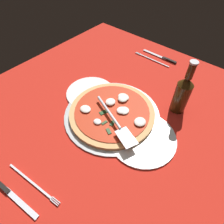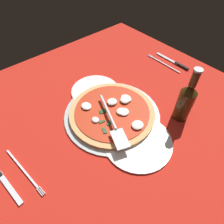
{
  "view_description": "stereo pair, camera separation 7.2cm",
  "coord_description": "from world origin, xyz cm",
  "px_view_note": "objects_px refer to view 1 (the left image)",
  "views": [
    {
      "loc": [
        -32.65,
        39.12,
        56.52
      ],
      "look_at": [
        -1.75,
        2.66,
        2.0
      ],
      "focal_mm": 30.51,
      "sensor_mm": 36.0,
      "label": 1
    },
    {
      "loc": [
        -37.8,
        34.03,
        56.52
      ],
      "look_at": [
        -1.75,
        2.66,
        2.0
      ],
      "focal_mm": 30.51,
      "sensor_mm": 36.0,
      "label": 2
    }
  ],
  "objects_px": {
    "dinner_plate_right": "(90,93)",
    "beer_bottle": "(182,93)",
    "pizza": "(112,112)",
    "place_setting_far": "(22,189)",
    "dinner_plate_left": "(142,138)",
    "pizza_server": "(115,121)",
    "place_setting_near": "(157,59)"
  },
  "relations": [
    {
      "from": "dinner_plate_right",
      "to": "place_setting_far",
      "type": "distance_m",
      "value": 0.44
    },
    {
      "from": "dinner_plate_right",
      "to": "beer_bottle",
      "type": "distance_m",
      "value": 0.37
    },
    {
      "from": "dinner_plate_left",
      "to": "place_setting_near",
      "type": "height_order",
      "value": "place_setting_near"
    },
    {
      "from": "pizza",
      "to": "place_setting_near",
      "type": "bearing_deg",
      "value": -81.31
    },
    {
      "from": "dinner_plate_left",
      "to": "pizza_server",
      "type": "distance_m",
      "value": 0.11
    },
    {
      "from": "dinner_plate_left",
      "to": "pizza",
      "type": "bearing_deg",
      "value": -5.93
    },
    {
      "from": "dinner_plate_left",
      "to": "dinner_plate_right",
      "type": "xyz_separation_m",
      "value": [
        0.3,
        -0.05,
        0.0
      ]
    },
    {
      "from": "place_setting_near",
      "to": "beer_bottle",
      "type": "xyz_separation_m",
      "value": [
        -0.24,
        0.25,
        0.08
      ]
    },
    {
      "from": "pizza",
      "to": "dinner_plate_right",
      "type": "bearing_deg",
      "value": -11.92
    },
    {
      "from": "dinner_plate_right",
      "to": "place_setting_far",
      "type": "relative_size",
      "value": 0.9
    },
    {
      "from": "dinner_plate_right",
      "to": "place_setting_far",
      "type": "xyz_separation_m",
      "value": [
        -0.13,
        0.42,
        -0.0
      ]
    },
    {
      "from": "place_setting_near",
      "to": "dinner_plate_right",
      "type": "bearing_deg",
      "value": 78.98
    },
    {
      "from": "dinner_plate_right",
      "to": "place_setting_near",
      "type": "xyz_separation_m",
      "value": [
        -0.08,
        -0.41,
        -0.0
      ]
    },
    {
      "from": "place_setting_near",
      "to": "beer_bottle",
      "type": "relative_size",
      "value": 0.97
    },
    {
      "from": "dinner_plate_left",
      "to": "pizza_server",
      "type": "bearing_deg",
      "value": 14.96
    },
    {
      "from": "pizza",
      "to": "beer_bottle",
      "type": "distance_m",
      "value": 0.27
    },
    {
      "from": "pizza",
      "to": "place_setting_far",
      "type": "xyz_separation_m",
      "value": [
        0.02,
        0.39,
        -0.02
      ]
    },
    {
      "from": "pizza_server",
      "to": "place_setting_near",
      "type": "height_order",
      "value": "pizza_server"
    },
    {
      "from": "dinner_plate_left",
      "to": "place_setting_far",
      "type": "distance_m",
      "value": 0.41
    },
    {
      "from": "dinner_plate_left",
      "to": "beer_bottle",
      "type": "height_order",
      "value": "beer_bottle"
    },
    {
      "from": "dinner_plate_right",
      "to": "beer_bottle",
      "type": "xyz_separation_m",
      "value": [
        -0.33,
        -0.16,
        0.08
      ]
    },
    {
      "from": "dinner_plate_right",
      "to": "dinner_plate_left",
      "type": "bearing_deg",
      "value": 171.05
    },
    {
      "from": "pizza_server",
      "to": "place_setting_near",
      "type": "xyz_separation_m",
      "value": [
        0.11,
        -0.48,
        -0.04
      ]
    },
    {
      "from": "dinner_plate_left",
      "to": "beer_bottle",
      "type": "bearing_deg",
      "value": -97.07
    },
    {
      "from": "dinner_plate_right",
      "to": "place_setting_near",
      "type": "height_order",
      "value": "place_setting_near"
    },
    {
      "from": "dinner_plate_right",
      "to": "beer_bottle",
      "type": "height_order",
      "value": "beer_bottle"
    },
    {
      "from": "pizza_server",
      "to": "place_setting_far",
      "type": "relative_size",
      "value": 1.07
    },
    {
      "from": "pizza",
      "to": "place_setting_near",
      "type": "height_order",
      "value": "pizza"
    },
    {
      "from": "dinner_plate_left",
      "to": "place_setting_near",
      "type": "distance_m",
      "value": 0.51
    },
    {
      "from": "pizza",
      "to": "beer_bottle",
      "type": "height_order",
      "value": "beer_bottle"
    },
    {
      "from": "dinner_plate_left",
      "to": "place_setting_far",
      "type": "bearing_deg",
      "value": 65.6
    },
    {
      "from": "dinner_plate_left",
      "to": "dinner_plate_right",
      "type": "relative_size",
      "value": 1.15
    }
  ]
}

